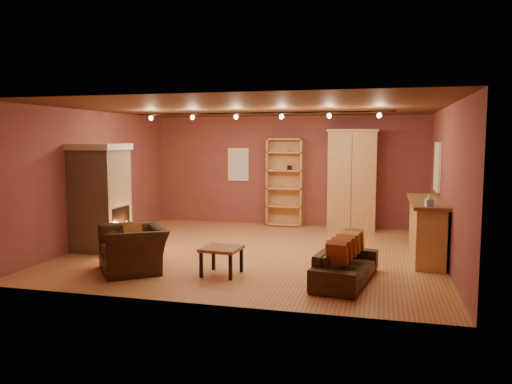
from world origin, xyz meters
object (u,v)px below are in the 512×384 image
(armoire, at_px, (352,180))
(loveseat, at_px, (346,258))
(armchair, at_px, (133,241))
(fireplace, at_px, (100,197))
(coffee_table, at_px, (222,251))
(bookcase, at_px, (285,181))
(bar_counter, at_px, (426,228))

(armoire, height_order, loveseat, armoire)
(armoire, xyz_separation_m, armchair, (-3.32, -4.86, -0.72))
(fireplace, bearing_deg, armchair, -43.37)
(coffee_table, bearing_deg, armoire, 69.06)
(bookcase, bearing_deg, loveseat, -68.65)
(coffee_table, bearing_deg, bookcase, 88.75)
(loveseat, bearing_deg, coffee_table, 101.67)
(bar_counter, distance_m, loveseat, 2.38)
(bookcase, distance_m, coffee_table, 4.97)
(fireplace, relative_size, armchair, 1.55)
(bar_counter, bearing_deg, bookcase, 138.31)
(loveseat, xyz_separation_m, armchair, (-3.51, -0.22, 0.14))
(armoire, bearing_deg, coffee_table, -110.94)
(bookcase, height_order, loveseat, bookcase)
(fireplace, distance_m, bar_counter, 6.32)
(bookcase, xyz_separation_m, coffee_table, (-0.11, -4.91, -0.74))
(loveseat, height_order, armchair, armchair)
(bookcase, height_order, coffee_table, bookcase)
(bar_counter, height_order, coffee_table, bar_counter)
(armoire, height_order, bar_counter, armoire)
(coffee_table, bearing_deg, loveseat, 2.36)
(bar_counter, distance_m, coffee_table, 3.91)
(bar_counter, height_order, armchair, bar_counter)
(bar_counter, bearing_deg, armchair, -155.73)
(fireplace, distance_m, coffee_table, 3.21)
(fireplace, relative_size, armoire, 0.87)
(loveseat, relative_size, coffee_table, 2.87)
(bookcase, relative_size, coffee_table, 3.47)
(fireplace, xyz_separation_m, bar_counter, (6.24, 0.86, -0.50))
(armoire, distance_m, coffee_table, 5.12)
(fireplace, relative_size, coffee_table, 3.29)
(fireplace, distance_m, bookcase, 4.80)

